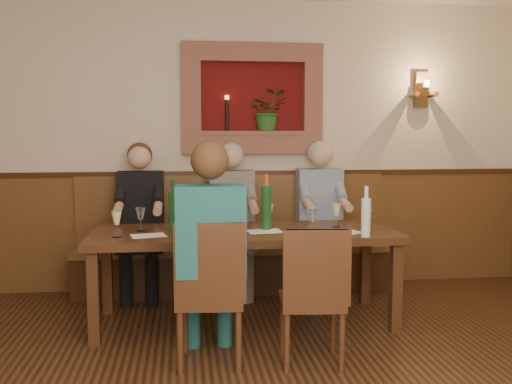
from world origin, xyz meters
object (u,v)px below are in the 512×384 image
Objects in this scene: chair_near_right at (311,323)px; person_chair_front at (210,272)px; person_bench_right at (321,229)px; wine_bottle_green_b at (173,210)px; wine_bottle_green_a at (266,206)px; person_bench_mid at (233,232)px; spittoon_bucket at (228,218)px; person_bench_left at (141,234)px; dining_table at (244,240)px; bench at (234,257)px; water_bottle at (366,216)px; chair_near_left at (210,322)px.

person_chair_front is at bearing 177.59° from chair_near_right.
person_bench_right is 3.56× the size of wine_bottle_green_b.
wine_bottle_green_a reaches higher than wine_bottle_green_b.
chair_near_right is at bearing -77.60° from person_bench_mid.
spittoon_bucket is at bearing -135.21° from person_bench_right.
person_bench_left is 5.94× the size of spittoon_bucket.
dining_table is 1.18m from person_bench_right.
person_bench_left is at bearing 142.31° from wine_bottle_green_a.
water_bottle is (0.87, -1.33, 0.58)m from bench.
person_bench_left is at bearing 112.30° from wine_bottle_green_b.
person_chair_front reaches higher than person_bench_right.
person_bench_right is (1.14, 1.63, 0.32)m from chair_near_left.
chair_near_left reaches higher than dining_table.
person_bench_mid reaches higher than wine_bottle_green_b.
wine_bottle_green_a is at bearing -37.69° from person_bench_left.
person_bench_mid is 0.97× the size of person_chair_front.
person_bench_right reaches higher than dining_table.
chair_near_left is 0.68× the size of person_bench_left.
person_bench_left is 3.24× the size of wine_bottle_green_a.
chair_near_left is 2.39× the size of wine_bottle_green_b.
chair_near_left is 1.69m from person_bench_mid.
chair_near_left is 1.16m from wine_bottle_green_a.
chair_near_left is at bearing -160.65° from water_bottle.
person_bench_left is 0.89m from wine_bottle_green_b.
dining_table is at bearing 68.30° from person_chair_front.
water_bottle is at bearing -23.81° from dining_table.
person_chair_front is at bearing -111.70° from dining_table.
bench is at bearing 82.59° from spittoon_bucket.
chair_near_left is 0.67× the size of person_bench_right.
person_bench_right is 1.39m from spittoon_bucket.
chair_near_right is at bearing -105.64° from person_bench_right.
spittoon_bucket is (-0.12, -0.96, 0.28)m from person_bench_mid.
chair_near_right is (0.35, -0.87, -0.41)m from dining_table.
water_bottle is at bearing 18.42° from person_chair_front.
person_bench_left is 1.70m from person_bench_right.
person_bench_left reaches higher than water_bottle.
chair_near_left is 0.67m from chair_near_right.
person_bench_right is (0.83, -0.11, 0.27)m from bench.
person_bench_right is at bearing -7.31° from bench.
chair_near_left is at bearing -70.98° from person_bench_left.
person_chair_front is 0.72m from spittoon_bucket.
chair_near_right is at bearing -7.86° from person_chair_front.
chair_near_right is 2.44× the size of water_bottle.
person_bench_right is 1.26m from water_bottle.
chair_near_left is at bearing -100.11° from bench.
person_bench_mid reaches higher than bench.
water_bottle is at bearing 48.56° from chair_near_right.
person_bench_left is at bearing 179.99° from person_bench_right.
wine_bottle_green_b reaches higher than dining_table.
wine_bottle_green_a is (0.20, -0.81, 0.34)m from person_bench_mid.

